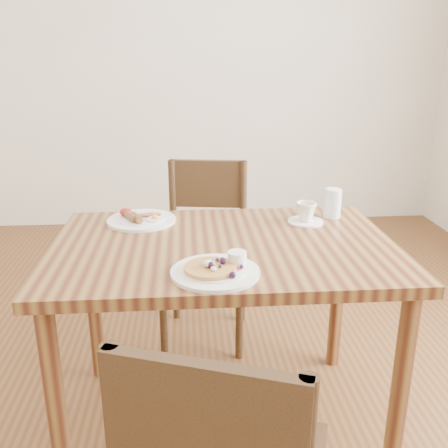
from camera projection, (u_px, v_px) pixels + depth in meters
name	position (u px, v px, depth m)	size (l,w,h in m)	color
ground	(224.00, 418.00, 1.99)	(5.00, 5.00, 0.00)	#503016
dining_table	(224.00, 269.00, 1.78)	(1.20, 0.80, 0.75)	brown
chair_far	(206.00, 243.00, 2.47)	(0.48, 0.48, 0.88)	#3E2616
pancake_plate	(216.00, 269.00, 1.50)	(0.27, 0.27, 0.06)	white
breakfast_plate	(140.00, 219.00, 1.97)	(0.27, 0.27, 0.04)	white
teacup_saucer	(306.00, 214.00, 1.95)	(0.14, 0.14, 0.08)	white
water_glass	(332.00, 203.00, 2.01)	(0.07, 0.07, 0.12)	silver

